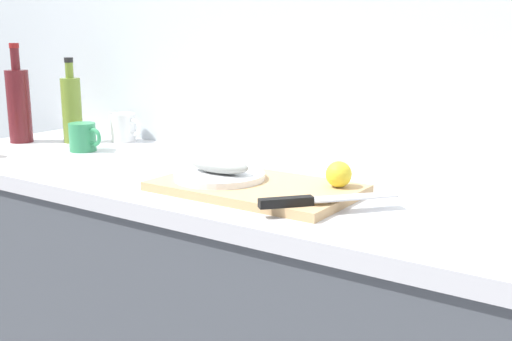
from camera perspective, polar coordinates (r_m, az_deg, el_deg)
name	(u,v)px	position (r m, az deg, el deg)	size (l,w,h in m)	color
back_wall	(297,34)	(1.77, 3.82, 12.47)	(3.20, 0.05, 2.50)	silver
cutting_board	(256,188)	(1.40, 0.00, -1.60)	(0.45, 0.28, 0.02)	tan
white_plate	(220,176)	(1.44, -3.39, -0.51)	(0.21, 0.21, 0.01)	white
fish_fillet	(219,165)	(1.43, -3.41, 0.48)	(0.16, 0.07, 0.04)	#999E99
chef_knife	(312,200)	(1.23, 5.17, -2.76)	(0.21, 0.24, 0.02)	silver
lemon_0	(339,174)	(1.37, 7.67, -0.34)	(0.06, 0.06, 0.06)	yellow
olive_oil_bottle	(72,108)	(2.12, -16.70, 5.55)	(0.06, 0.06, 0.28)	olive
wine_bottle	(19,104)	(2.17, -21.12, 5.77)	(0.07, 0.07, 0.32)	#59191E
coffee_mug_0	(124,127)	(2.10, -12.15, 3.93)	(0.12, 0.08, 0.09)	white
coffee_mug_1	(83,137)	(1.95, -15.72, 3.00)	(0.12, 0.08, 0.09)	#338C59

